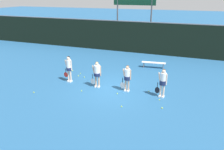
% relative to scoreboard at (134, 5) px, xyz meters
% --- Properties ---
extents(ground_plane, '(140.00, 140.00, 0.00)m').
position_rel_scoreboard_xyz_m(ground_plane, '(1.52, -10.29, -4.45)').
color(ground_plane, '#235684').
extents(fence_windscreen, '(60.00, 0.08, 3.04)m').
position_rel_scoreboard_xyz_m(fence_windscreen, '(1.52, -1.37, -2.92)').
color(fence_windscreen, black).
rests_on(fence_windscreen, ground_plane).
extents(scoreboard, '(4.23, 0.15, 5.60)m').
position_rel_scoreboard_xyz_m(scoreboard, '(0.00, 0.00, 0.00)').
color(scoreboard, '#515156').
rests_on(scoreboard, ground_plane).
extents(bench_courtside, '(1.86, 0.57, 0.44)m').
position_rel_scoreboard_xyz_m(bench_courtside, '(3.18, -5.41, -4.06)').
color(bench_courtside, silver).
rests_on(bench_courtside, ground_plane).
extents(player_0, '(0.66, 0.36, 1.74)m').
position_rel_scoreboard_xyz_m(player_0, '(-1.46, -10.22, -3.41)').
color(player_0, beige).
rests_on(player_0, ground_plane).
extents(player_1, '(0.67, 0.41, 1.64)m').
position_rel_scoreboard_xyz_m(player_1, '(0.61, -10.38, -3.48)').
color(player_1, tan).
rests_on(player_1, ground_plane).
extents(player_2, '(0.67, 0.37, 1.61)m').
position_rel_scoreboard_xyz_m(player_2, '(2.51, -10.31, -3.51)').
color(player_2, tan).
rests_on(player_2, ground_plane).
extents(player_3, '(0.63, 0.36, 1.66)m').
position_rel_scoreboard_xyz_m(player_3, '(4.58, -10.39, -3.48)').
color(player_3, beige).
rests_on(player_3, ground_plane).
extents(tennis_ball_0, '(0.07, 0.07, 0.07)m').
position_rel_scoreboard_xyz_m(tennis_ball_0, '(-0.91, -9.23, -4.41)').
color(tennis_ball_0, '#CCE033').
rests_on(tennis_ball_0, ground_plane).
extents(tennis_ball_1, '(0.07, 0.07, 0.07)m').
position_rel_scoreboard_xyz_m(tennis_ball_1, '(-1.51, -8.69, -4.42)').
color(tennis_ball_1, '#CCE033').
rests_on(tennis_ball_1, ground_plane).
extents(tennis_ball_2, '(0.07, 0.07, 0.07)m').
position_rel_scoreboard_xyz_m(tennis_ball_2, '(-1.42, -9.16, -4.41)').
color(tennis_ball_2, '#CCE033').
rests_on(tennis_ball_2, ground_plane).
extents(tennis_ball_3, '(0.07, 0.07, 0.07)m').
position_rel_scoreboard_xyz_m(tennis_ball_3, '(-2.54, -12.49, -4.42)').
color(tennis_ball_3, '#CCE033').
rests_on(tennis_ball_3, ground_plane).
extents(tennis_ball_4, '(0.07, 0.07, 0.07)m').
position_rel_scoreboard_xyz_m(tennis_ball_4, '(-2.42, -8.62, -4.41)').
color(tennis_ball_4, '#CCE033').
rests_on(tennis_ball_4, ground_plane).
extents(tennis_ball_5, '(0.07, 0.07, 0.07)m').
position_rel_scoreboard_xyz_m(tennis_ball_5, '(4.54, -10.84, -4.42)').
color(tennis_ball_5, '#CCE033').
rests_on(tennis_ball_5, ground_plane).
extents(tennis_ball_6, '(0.07, 0.07, 0.07)m').
position_rel_scoreboard_xyz_m(tennis_ball_6, '(4.81, -11.72, -4.41)').
color(tennis_ball_6, '#CCE033').
rests_on(tennis_ball_6, ground_plane).
extents(tennis_ball_7, '(0.06, 0.06, 0.06)m').
position_rel_scoreboard_xyz_m(tennis_ball_7, '(2.12, -10.92, -4.42)').
color(tennis_ball_7, '#CCE033').
rests_on(tennis_ball_7, ground_plane).
extents(tennis_ball_8, '(0.07, 0.07, 0.07)m').
position_rel_scoreboard_xyz_m(tennis_ball_8, '(-2.37, -8.32, -4.41)').
color(tennis_ball_8, '#CCE033').
rests_on(tennis_ball_8, ground_plane).
extents(tennis_ball_9, '(0.07, 0.07, 0.07)m').
position_rel_scoreboard_xyz_m(tennis_ball_9, '(2.83, -12.29, -4.42)').
color(tennis_ball_9, '#CCE033').
rests_on(tennis_ball_9, ground_plane).
extents(tennis_ball_10, '(0.07, 0.07, 0.07)m').
position_rel_scoreboard_xyz_m(tennis_ball_10, '(3.77, -9.94, -4.42)').
color(tennis_ball_10, '#CCE033').
rests_on(tennis_ball_10, ground_plane).
extents(tennis_ball_11, '(0.07, 0.07, 0.07)m').
position_rel_scoreboard_xyz_m(tennis_ball_11, '(-0.01, -11.31, -4.41)').
color(tennis_ball_11, '#CCE033').
rests_on(tennis_ball_11, ground_plane).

